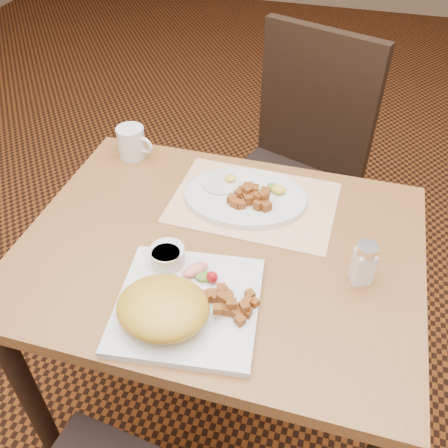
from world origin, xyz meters
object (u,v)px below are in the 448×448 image
plate_oval (245,197)px  salt_shaker (364,263)px  chair_far (295,162)px  coffee_mug (132,142)px  plate_square (188,305)px  table (220,278)px

plate_oval → salt_shaker: (0.30, -0.19, 0.04)m
plate_oval → salt_shaker: salt_shaker is taller
chair_far → coffee_mug: 0.62m
plate_oval → salt_shaker: 0.35m
coffee_mug → plate_square: bearing=-55.5°
plate_square → coffee_mug: bearing=124.5°
plate_square → salt_shaker: 0.37m
chair_far → coffee_mug: bearing=63.5°
chair_far → salt_shaker: size_ratio=9.70×
plate_oval → coffee_mug: bearing=162.4°
chair_far → coffee_mug: size_ratio=9.02×
plate_oval → plate_square: bearing=-94.3°
plate_square → salt_shaker: salt_shaker is taller
table → plate_oval: size_ratio=2.96×
table → plate_square: plate_square is taller
table → coffee_mug: 0.46m
coffee_mug → table: bearing=-40.3°
table → chair_far: bearing=83.7°
chair_far → coffee_mug: (-0.41, -0.40, 0.25)m
chair_far → salt_shaker: 0.78m
salt_shaker → plate_square: bearing=-152.3°
salt_shaker → table: bearing=176.7°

